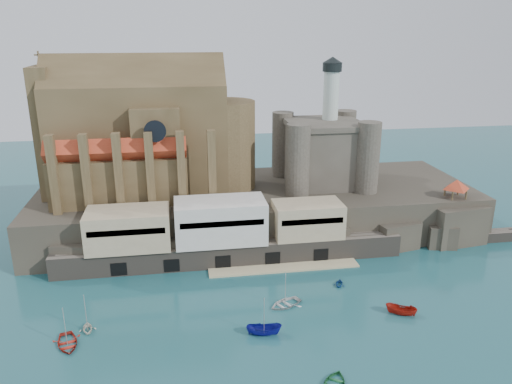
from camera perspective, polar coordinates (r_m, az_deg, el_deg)
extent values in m
plane|color=#184A51|center=(84.89, 4.51, -14.21)|extent=(300.00, 300.00, 0.00)
cube|color=#29251F|center=(118.03, 0.05, -1.80)|extent=(100.00, 34.00, 10.00)
cube|color=#29251F|center=(104.18, -19.66, -6.95)|extent=(9.00, 5.00, 6.00)
cube|color=#29251F|center=(102.28, -10.77, -6.63)|extent=(9.00, 5.00, 6.00)
cube|color=#29251F|center=(102.98, -1.24, -6.11)|extent=(9.00, 5.00, 6.00)
cube|color=#29251F|center=(106.43, 7.91, -5.45)|extent=(9.00, 5.00, 6.00)
cube|color=#29251F|center=(111.96, 15.79, -4.77)|extent=(9.00, 5.00, 6.00)
cube|color=#5D544A|center=(102.07, -2.83, -6.83)|extent=(70.00, 6.00, 4.50)
cube|color=tan|center=(100.46, 3.22, -8.60)|extent=(30.00, 4.00, 0.40)
cube|color=black|center=(100.02, -15.40, -8.48)|extent=(3.00, 0.40, 2.60)
cube|color=black|center=(99.30, -9.61, -8.25)|extent=(3.00, 0.40, 2.60)
cube|color=black|center=(99.57, -3.79, -7.94)|extent=(3.00, 0.40, 2.60)
cube|color=black|center=(100.84, 1.92, -7.55)|extent=(3.00, 0.40, 2.60)
cube|color=black|center=(103.07, 7.43, -7.11)|extent=(3.00, 0.40, 2.60)
cube|color=tan|center=(100.65, -14.37, -4.06)|extent=(16.00, 9.00, 7.50)
cube|color=beige|center=(100.24, -4.09, -3.29)|extent=(18.00, 9.00, 8.50)
cube|color=tan|center=(103.47, 5.90, -3.08)|extent=(14.00, 8.00, 7.00)
cube|color=#4C3C23|center=(114.19, -13.17, 5.91)|extent=(38.00, 14.00, 24.00)
cube|color=#4C3C23|center=(112.33, -13.62, 11.89)|extent=(38.00, 13.01, 13.01)
cylinder|color=#4C3C23|center=(114.82, -3.57, 5.40)|extent=(14.00, 14.00, 20.00)
cube|color=#4C3C23|center=(114.40, -11.10, 5.04)|extent=(10.00, 20.00, 20.00)
cube|color=#4C3C23|center=(107.11, -15.34, 1.05)|extent=(28.00, 5.00, 10.00)
cube|color=#4C3C23|center=(125.33, -14.51, 3.59)|extent=(28.00, 5.00, 10.00)
cube|color=#B2371E|center=(105.42, -15.63, 4.48)|extent=(28.00, 5.66, 5.66)
cube|color=#B2371E|center=(123.89, -14.76, 6.54)|extent=(28.00, 5.66, 5.66)
cube|color=#4C3C23|center=(116.72, -22.63, 6.25)|extent=(4.00, 10.00, 28.00)
cylinder|color=black|center=(101.37, -11.47, 6.81)|extent=(4.40, 0.30, 4.40)
cube|color=#4C3C23|center=(105.51, -22.11, 1.79)|extent=(1.60, 2.20, 16.00)
cube|color=#4C3C23|center=(104.26, -18.79, 1.98)|extent=(1.60, 2.20, 16.00)
cube|color=#4C3C23|center=(103.37, -15.41, 2.17)|extent=(1.60, 2.20, 16.00)
cube|color=#4C3C23|center=(102.84, -11.98, 2.35)|extent=(1.60, 2.20, 16.00)
cube|color=#4C3C23|center=(102.69, -8.53, 2.53)|extent=(1.60, 2.20, 16.00)
cube|color=#4C3C23|center=(102.91, -5.07, 2.70)|extent=(1.60, 2.20, 16.00)
cube|color=#423D34|center=(118.94, 7.62, 4.24)|extent=(16.00, 16.00, 14.00)
cube|color=#423D34|center=(117.39, 7.78, 7.75)|extent=(17.00, 17.00, 1.20)
cylinder|color=#423D34|center=(109.14, 4.80, 3.61)|extent=(5.20, 5.20, 16.00)
cylinder|color=#423D34|center=(113.98, 12.65, 3.86)|extent=(5.20, 5.20, 16.00)
cylinder|color=#423D34|center=(124.28, 3.04, 5.46)|extent=(5.20, 5.20, 16.00)
cylinder|color=#423D34|center=(128.55, 10.07, 5.63)|extent=(5.20, 5.20, 16.00)
cylinder|color=silver|center=(119.00, 8.55, 10.58)|extent=(3.60, 3.60, 12.00)
cylinder|color=black|center=(118.29, 8.71, 13.94)|extent=(4.40, 4.40, 2.00)
cone|color=black|center=(118.18, 8.75, 14.72)|extent=(4.60, 4.60, 1.40)
cube|color=#29251F|center=(119.88, 21.46, -3.14)|extent=(12.00, 10.00, 8.70)
cube|color=#29251F|center=(116.19, 20.38, -4.66)|extent=(6.00, 5.00, 5.00)
cube|color=#29251F|center=(124.47, 22.93, -3.21)|extent=(5.00, 4.00, 6.00)
cube|color=#4C3C23|center=(118.41, 21.71, -1.11)|extent=(4.20, 4.20, 0.30)
cylinder|color=#4C3C23|center=(115.87, 21.50, -0.74)|extent=(0.36, 0.36, 3.20)
cylinder|color=#4C3C23|center=(117.50, 22.85, -0.65)|extent=(0.36, 0.36, 3.20)
cylinder|color=#4C3C23|center=(118.47, 20.74, -0.24)|extent=(0.36, 0.36, 3.20)
cylinder|color=#4C3C23|center=(120.08, 22.07, -0.16)|extent=(0.36, 0.36, 3.20)
pyramid|color=#B2371E|center=(117.19, 21.95, 0.81)|extent=(6.40, 6.40, 2.20)
imported|color=#AF2418|center=(83.63, -20.74, -16.03)|extent=(4.53, 2.37, 6.09)
imported|color=navy|center=(80.91, 0.92, -15.95)|extent=(2.46, 2.41, 5.54)
imported|color=silver|center=(85.87, -18.66, -14.81)|extent=(3.30, 2.36, 3.49)
imported|color=#A0190E|center=(89.04, 16.20, -13.27)|extent=(2.64, 2.62, 5.16)
imported|color=silver|center=(88.26, 3.34, -12.80)|extent=(3.04, 4.42, 6.05)
imported|color=navy|center=(95.47, 9.48, -10.47)|extent=(3.01, 2.55, 2.99)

